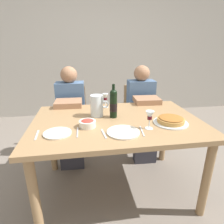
{
  "coord_description": "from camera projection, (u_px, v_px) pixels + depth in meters",
  "views": [
    {
      "loc": [
        -0.28,
        -1.54,
        1.4
      ],
      "look_at": [
        -0.05,
        -0.01,
        0.84
      ],
      "focal_mm": 30.05,
      "sensor_mm": 36.0,
      "label": 1
    }
  ],
  "objects": [
    {
      "name": "wine_bottle",
      "position": [
        113.0,
        103.0,
        1.71
      ],
      "size": [
        0.07,
        0.07,
        0.31
      ],
      "color": "black",
      "rests_on": "dining_table"
    },
    {
      "name": "chair_left",
      "position": [
        73.0,
        115.0,
        2.54
      ],
      "size": [
        0.41,
        0.41,
        0.87
      ],
      "rotation": [
        0.0,
        0.0,
        3.12
      ],
      "color": "#9E7A51",
      "rests_on": "ground"
    },
    {
      "name": "knife_right_setting",
      "position": [
        78.0,
        132.0,
        1.44
      ],
      "size": [
        0.01,
        0.18,
        0.0
      ],
      "primitive_type": "cube",
      "rotation": [
        0.0,
        0.0,
        1.56
      ],
      "color": "silver",
      "rests_on": "dining_table"
    },
    {
      "name": "dinner_plate_right_setting",
      "position": [
        57.0,
        133.0,
        1.42
      ],
      "size": [
        0.21,
        0.21,
        0.01
      ],
      "primitive_type": "cylinder",
      "color": "silver",
      "rests_on": "dining_table"
    },
    {
      "name": "knife_left_setting",
      "position": [
        142.0,
        131.0,
        1.46
      ],
      "size": [
        0.03,
        0.18,
        0.0
      ],
      "primitive_type": "cube",
      "rotation": [
        0.0,
        0.0,
        1.44
      ],
      "color": "silver",
      "rests_on": "dining_table"
    },
    {
      "name": "water_pitcher",
      "position": [
        97.0,
        107.0,
        1.75
      ],
      "size": [
        0.17,
        0.12,
        0.2
      ],
      "color": "silver",
      "rests_on": "dining_table"
    },
    {
      "name": "wine_glass_right_diner",
      "position": [
        150.0,
        116.0,
        1.48
      ],
      "size": [
        0.07,
        0.07,
        0.15
      ],
      "color": "silver",
      "rests_on": "dining_table"
    },
    {
      "name": "diner_right",
      "position": [
        142.0,
        110.0,
        2.39
      ],
      "size": [
        0.35,
        0.51,
        1.16
      ],
      "rotation": [
        0.0,
        0.0,
        3.1
      ],
      "color": "#4C6B93",
      "rests_on": "ground"
    },
    {
      "name": "baked_tart",
      "position": [
        171.0,
        120.0,
        1.61
      ],
      "size": [
        0.29,
        0.29,
        0.06
      ],
      "color": "silver",
      "rests_on": "dining_table"
    },
    {
      "name": "diner_left",
      "position": [
        71.0,
        113.0,
        2.28
      ],
      "size": [
        0.34,
        0.51,
        1.16
      ],
      "rotation": [
        0.0,
        0.0,
        3.12
      ],
      "color": "#4C6B93",
      "rests_on": "ground"
    },
    {
      "name": "dining_table",
      "position": [
        117.0,
        129.0,
        1.72
      ],
      "size": [
        1.5,
        1.0,
        0.76
      ],
      "color": "#9E7A51",
      "rests_on": "ground"
    },
    {
      "name": "dinner_plate_left_setting",
      "position": [
        123.0,
        132.0,
        1.44
      ],
      "size": [
        0.26,
        0.26,
        0.01
      ],
      "primitive_type": "cylinder",
      "color": "silver",
      "rests_on": "dining_table"
    },
    {
      "name": "ground_plane",
      "position": [
        116.0,
        187.0,
        1.95
      ],
      "size": [
        8.0,
        8.0,
        0.0
      ],
      "primitive_type": "plane",
      "color": "slate"
    },
    {
      "name": "back_wall",
      "position": [
        96.0,
        45.0,
        3.7
      ],
      "size": [
        8.0,
        0.1,
        2.8
      ],
      "primitive_type": "cube",
      "color": "#B2ADA3",
      "rests_on": "ground"
    },
    {
      "name": "wine_glass_left_diner",
      "position": [
        105.0,
        98.0,
        1.99
      ],
      "size": [
        0.06,
        0.06,
        0.15
      ],
      "color": "silver",
      "rests_on": "dining_table"
    },
    {
      "name": "chair_right",
      "position": [
        137.0,
        112.0,
        2.66
      ],
      "size": [
        0.42,
        0.42,
        0.87
      ],
      "rotation": [
        0.0,
        0.0,
        3.1
      ],
      "color": "#9E7A51",
      "rests_on": "ground"
    },
    {
      "name": "fork_left_setting",
      "position": [
        104.0,
        134.0,
        1.42
      ],
      "size": [
        0.03,
        0.16,
        0.0
      ],
      "primitive_type": "cube",
      "rotation": [
        0.0,
        0.0,
        1.68
      ],
      "color": "silver",
      "rests_on": "dining_table"
    },
    {
      "name": "salad_bowl",
      "position": [
        87.0,
        123.0,
        1.53
      ],
      "size": [
        0.14,
        0.14,
        0.06
      ],
      "color": "silver",
      "rests_on": "dining_table"
    },
    {
      "name": "spoon_right_setting",
      "position": [
        37.0,
        135.0,
        1.4
      ],
      "size": [
        0.02,
        0.16,
        0.0
      ],
      "primitive_type": "cube",
      "rotation": [
        0.0,
        0.0,
        1.63
      ],
      "color": "silver",
      "rests_on": "dining_table"
    }
  ]
}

